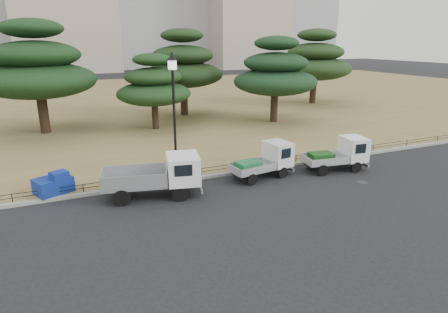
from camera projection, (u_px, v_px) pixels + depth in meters
name	position (u px, v px, depth m)	size (l,w,h in m)	color
ground	(240.00, 193.00, 18.16)	(220.00, 220.00, 0.00)	black
lawn	(131.00, 102.00, 45.03)	(120.00, 56.00, 0.15)	olive
curb	(220.00, 175.00, 20.42)	(120.00, 0.25, 0.16)	gray
truck_large	(158.00, 174.00, 17.54)	(4.73, 2.58, 1.95)	black
truck_kei_front	(265.00, 161.00, 20.15)	(3.62, 1.95, 1.82)	black
truck_kei_rear	(339.00, 154.00, 21.24)	(3.71, 1.97, 1.85)	black
street_lamp	(174.00, 97.00, 18.53)	(0.56, 0.56, 6.30)	black
pipe_fence	(219.00, 168.00, 20.45)	(38.00, 0.04, 0.40)	black
tarp_pile	(54.00, 184.00, 17.75)	(1.92, 1.72, 1.06)	navy
manhole	(362.00, 182.00, 19.54)	(0.60, 0.60, 0.01)	#2D2D30
pine_west_near	(37.00, 69.00, 28.06)	(8.53, 8.53, 8.53)	black
pine_center_left	(154.00, 86.00, 29.81)	(5.93, 5.93, 6.03)	black
pine_center_right	(183.00, 66.00, 35.26)	(7.58, 7.58, 8.04)	black
pine_east_near	(275.00, 73.00, 32.34)	(7.28, 7.28, 7.36)	black
pine_east_far	(315.00, 61.00, 42.05)	(8.19, 8.19, 8.23)	black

